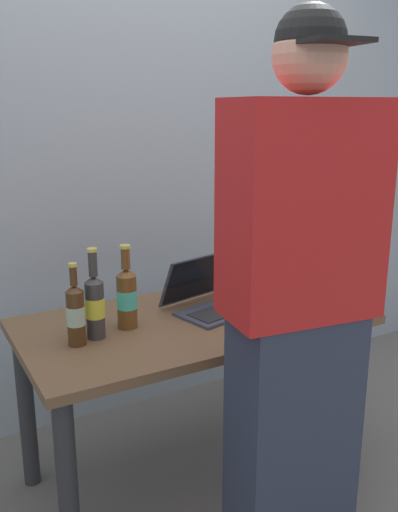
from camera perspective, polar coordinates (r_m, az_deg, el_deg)
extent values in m
plane|color=slate|center=(2.57, -0.42, -21.56)|extent=(8.00, 8.00, 0.00)
cube|color=brown|center=(2.22, -0.45, -6.75)|extent=(1.36, 0.71, 0.04)
cylinder|color=#2D2D30|center=(1.96, -13.31, -22.74)|extent=(0.07, 0.07, 0.69)
cylinder|color=#2D2D30|center=(2.51, 15.95, -13.83)|extent=(0.07, 0.07, 0.69)
cylinder|color=#2D2D30|center=(2.45, -17.34, -14.76)|extent=(0.07, 0.07, 0.69)
cylinder|color=#2D2D30|center=(2.91, 7.63, -9.23)|extent=(0.07, 0.07, 0.69)
cube|color=#383D4C|center=(2.26, 2.05, -5.73)|extent=(0.36, 0.28, 0.01)
cube|color=#232326|center=(2.25, 2.36, -5.65)|extent=(0.29, 0.19, 0.00)
cube|color=#383D4C|center=(2.33, -0.49, -2.29)|extent=(0.33, 0.16, 0.21)
cube|color=black|center=(2.33, -0.43, -2.31)|extent=(0.30, 0.15, 0.19)
cylinder|color=#333333|center=(2.03, -10.68, -5.46)|extent=(0.07, 0.07, 0.21)
cone|color=#333333|center=(2.00, -10.84, -2.34)|extent=(0.07, 0.07, 0.02)
cylinder|color=#333333|center=(1.98, -10.92, -0.77)|extent=(0.03, 0.03, 0.09)
cylinder|color=#BFB74C|center=(1.97, -11.00, 0.64)|extent=(0.04, 0.04, 0.01)
cylinder|color=gold|center=(2.03, -10.70, -5.19)|extent=(0.07, 0.07, 0.07)
cylinder|color=brown|center=(2.10, -7.42, -4.67)|extent=(0.08, 0.08, 0.20)
cone|color=brown|center=(2.07, -7.53, -1.66)|extent=(0.08, 0.08, 0.03)
cylinder|color=brown|center=(2.05, -7.58, -0.26)|extent=(0.03, 0.03, 0.08)
cylinder|color=#BFB74C|center=(2.04, -7.62, 0.96)|extent=(0.04, 0.04, 0.01)
cylinder|color=#3EBB9F|center=(2.10, -7.43, -4.41)|extent=(0.08, 0.08, 0.07)
cylinder|color=#472B14|center=(1.98, -12.55, -6.27)|extent=(0.06, 0.06, 0.20)
cone|color=#472B14|center=(1.95, -12.73, -3.27)|extent=(0.06, 0.06, 0.02)
cylinder|color=#472B14|center=(1.93, -12.81, -2.02)|extent=(0.03, 0.03, 0.07)
cylinder|color=#BFB74C|center=(1.92, -12.88, -0.90)|extent=(0.03, 0.03, 0.01)
cylinder|color=#9CB49A|center=(1.98, -12.57, -6.01)|extent=(0.06, 0.06, 0.07)
cube|color=#2D3347|center=(1.86, 9.35, -19.66)|extent=(0.39, 0.27, 0.96)
cube|color=red|center=(1.56, 10.56, 4.60)|extent=(0.45, 0.29, 0.60)
sphere|color=tan|center=(1.54, 11.32, 19.57)|extent=(0.20, 0.20, 0.20)
sphere|color=black|center=(1.55, 11.39, 20.85)|extent=(0.19, 0.19, 0.19)
cube|color=black|center=(1.45, 13.97, 20.72)|extent=(0.17, 0.13, 0.01)
cube|color=#99A3AD|center=(2.75, -8.10, 10.02)|extent=(6.00, 0.10, 2.60)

